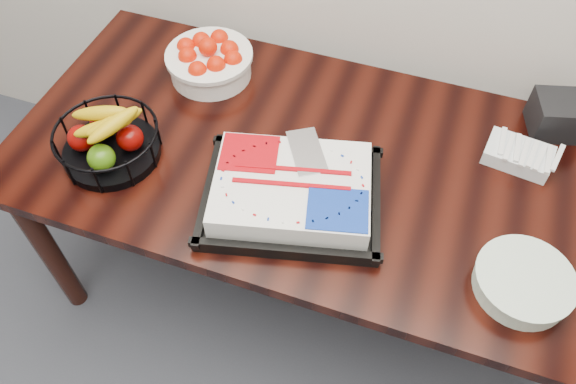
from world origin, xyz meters
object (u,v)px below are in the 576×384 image
(cake_tray, at_px, (292,192))
(fruit_basket, at_px, (108,140))
(napkin_box, at_px, (560,115))
(plate_stack, at_px, (523,282))
(tangerine_bowl, at_px, (209,56))
(table, at_px, (313,175))

(cake_tray, relative_size, fruit_basket, 1.84)
(fruit_basket, relative_size, napkin_box, 1.90)
(fruit_basket, xyz_separation_m, plate_stack, (1.17, -0.05, -0.04))
(cake_tray, relative_size, napkin_box, 3.50)
(cake_tray, xyz_separation_m, tangerine_bowl, (-0.42, 0.41, 0.03))
(fruit_basket, bearing_deg, napkin_box, 24.05)
(table, bearing_deg, cake_tray, -92.49)
(tangerine_bowl, bearing_deg, table, -28.10)
(tangerine_bowl, height_order, napkin_box, tangerine_bowl)
(table, xyz_separation_m, tangerine_bowl, (-0.43, 0.23, 0.16))
(fruit_basket, bearing_deg, cake_tray, 1.45)
(fruit_basket, height_order, plate_stack, fruit_basket)
(fruit_basket, distance_m, napkin_box, 1.33)
(cake_tray, height_order, plate_stack, cake_tray)
(tangerine_bowl, height_order, plate_stack, tangerine_bowl)
(table, height_order, fruit_basket, fruit_basket)
(plate_stack, bearing_deg, cake_tray, 173.93)
(tangerine_bowl, relative_size, fruit_basket, 0.95)
(table, distance_m, plate_stack, 0.67)
(table, xyz_separation_m, napkin_box, (0.65, 0.35, 0.14))
(plate_stack, bearing_deg, fruit_basket, 177.47)
(table, distance_m, fruit_basket, 0.61)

